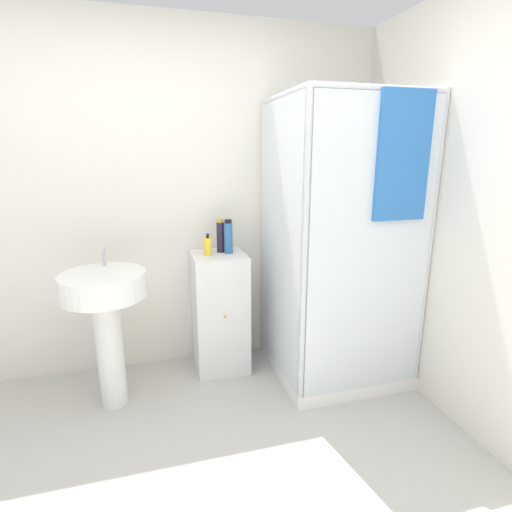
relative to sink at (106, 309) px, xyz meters
name	(u,v)px	position (x,y,z in m)	size (l,w,h in m)	color
wall_back	(155,202)	(0.34, 0.51, 0.58)	(6.40, 0.06, 2.50)	silver
shower_enclosure	(333,305)	(1.52, -0.05, -0.12)	(0.88, 0.91, 1.96)	white
vanity_cabinet	(220,312)	(0.76, 0.28, -0.22)	(0.38, 0.41, 0.89)	silver
sink	(106,309)	(0.00, 0.00, 0.00)	(0.51, 0.51, 1.03)	white
soap_dispenser	(208,246)	(0.68, 0.27, 0.29)	(0.06, 0.06, 0.16)	yellow
shampoo_bottle_tall_black	(220,236)	(0.79, 0.33, 0.35)	(0.05, 0.05, 0.24)	#281E33
shampoo_bottle_blue	(228,237)	(0.84, 0.28, 0.35)	(0.06, 0.06, 0.24)	#2D66A3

